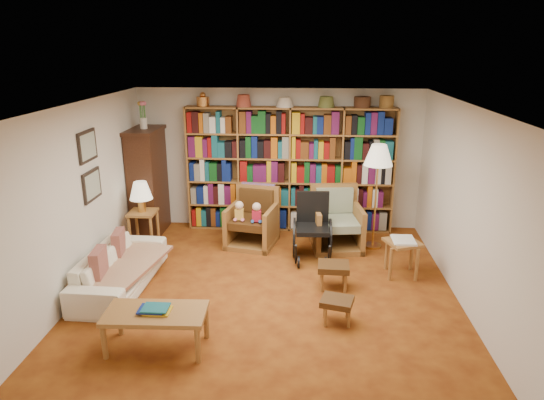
# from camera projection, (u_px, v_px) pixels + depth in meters

# --- Properties ---
(floor) EXTENTS (5.00, 5.00, 0.00)m
(floor) POSITION_uv_depth(u_px,v_px,m) (269.00, 289.00, 6.66)
(floor) COLOR #914E16
(floor) RESTS_ON ground
(ceiling) EXTENTS (5.00, 5.00, 0.00)m
(ceiling) POSITION_uv_depth(u_px,v_px,m) (269.00, 105.00, 5.90)
(ceiling) COLOR silver
(ceiling) RESTS_ON wall_back
(wall_back) EXTENTS (5.00, 0.00, 5.00)m
(wall_back) POSITION_uv_depth(u_px,v_px,m) (279.00, 159.00, 8.66)
(wall_back) COLOR silver
(wall_back) RESTS_ON floor
(wall_front) EXTENTS (5.00, 0.00, 5.00)m
(wall_front) POSITION_uv_depth(u_px,v_px,m) (247.00, 298.00, 3.91)
(wall_front) COLOR silver
(wall_front) RESTS_ON floor
(wall_left) EXTENTS (0.00, 5.00, 5.00)m
(wall_left) POSITION_uv_depth(u_px,v_px,m) (82.00, 199.00, 6.44)
(wall_left) COLOR silver
(wall_left) RESTS_ON floor
(wall_right) EXTENTS (0.00, 5.00, 5.00)m
(wall_right) POSITION_uv_depth(u_px,v_px,m) (466.00, 206.00, 6.12)
(wall_right) COLOR silver
(wall_right) RESTS_ON floor
(bookshelf) EXTENTS (3.60, 0.30, 2.42)m
(bookshelf) POSITION_uv_depth(u_px,v_px,m) (290.00, 166.00, 8.51)
(bookshelf) COLOR olive
(bookshelf) RESTS_ON floor
(curio_cabinet) EXTENTS (0.50, 0.95, 2.40)m
(curio_cabinet) POSITION_uv_depth(u_px,v_px,m) (148.00, 181.00, 8.41)
(curio_cabinet) COLOR #3E2111
(curio_cabinet) RESTS_ON floor
(framed_pictures) EXTENTS (0.03, 0.52, 0.97)m
(framed_pictures) POSITION_uv_depth(u_px,v_px,m) (90.00, 166.00, 6.61)
(framed_pictures) COLOR black
(framed_pictures) RESTS_ON wall_left
(sofa) EXTENTS (1.90, 0.79, 0.55)m
(sofa) POSITION_uv_depth(u_px,v_px,m) (120.00, 268.00, 6.65)
(sofa) COLOR white
(sofa) RESTS_ON floor
(sofa_throw) EXTENTS (1.04, 1.60, 0.04)m
(sofa_throw) POSITION_uv_depth(u_px,v_px,m) (124.00, 267.00, 6.64)
(sofa_throw) COLOR beige
(sofa_throw) RESTS_ON sofa
(cushion_left) EXTENTS (0.17, 0.39, 0.38)m
(cushion_left) POSITION_uv_depth(u_px,v_px,m) (119.00, 246.00, 6.94)
(cushion_left) COLOR maroon
(cushion_left) RESTS_ON sofa
(cushion_right) EXTENTS (0.17, 0.41, 0.40)m
(cushion_right) POSITION_uv_depth(u_px,v_px,m) (99.00, 267.00, 6.27)
(cushion_right) COLOR maroon
(cushion_right) RESTS_ON sofa
(side_table_lamp) EXTENTS (0.43, 0.43, 0.63)m
(side_table_lamp) POSITION_uv_depth(u_px,v_px,m) (143.00, 221.00, 7.88)
(side_table_lamp) COLOR olive
(side_table_lamp) RESTS_ON floor
(table_lamp) EXTENTS (0.36, 0.36, 0.50)m
(table_lamp) POSITION_uv_depth(u_px,v_px,m) (141.00, 192.00, 7.73)
(table_lamp) COLOR gold
(table_lamp) RESTS_ON side_table_lamp
(armchair_leather) EXTENTS (0.91, 0.94, 0.96)m
(armchair_leather) POSITION_uv_depth(u_px,v_px,m) (252.00, 220.00, 8.13)
(armchair_leather) COLOR olive
(armchair_leather) RESTS_ON floor
(armchair_sage) EXTENTS (0.90, 0.92, 0.99)m
(armchair_sage) POSITION_uv_depth(u_px,v_px,m) (336.00, 224.00, 8.02)
(armchair_sage) COLOR olive
(armchair_sage) RESTS_ON floor
(wheelchair) EXTENTS (0.59, 0.83, 1.03)m
(wheelchair) POSITION_uv_depth(u_px,v_px,m) (312.00, 229.00, 7.54)
(wheelchair) COLOR black
(wheelchair) RESTS_ON floor
(floor_lamp) EXTENTS (0.46, 0.46, 1.72)m
(floor_lamp) POSITION_uv_depth(u_px,v_px,m) (378.00, 159.00, 7.62)
(floor_lamp) COLOR gold
(floor_lamp) RESTS_ON floor
(side_table_papers) EXTENTS (0.57, 0.57, 0.56)m
(side_table_papers) POSITION_uv_depth(u_px,v_px,m) (402.00, 247.00, 6.94)
(side_table_papers) COLOR olive
(side_table_papers) RESTS_ON floor
(footstool_a) EXTENTS (0.43, 0.37, 0.36)m
(footstool_a) POSITION_uv_depth(u_px,v_px,m) (333.00, 268.00, 6.61)
(footstool_a) COLOR #482C13
(footstool_a) RESTS_ON floor
(footstool_b) EXTENTS (0.44, 0.40, 0.31)m
(footstool_b) POSITION_uv_depth(u_px,v_px,m) (337.00, 303.00, 5.79)
(footstool_b) COLOR #482C13
(footstool_b) RESTS_ON floor
(coffee_table) EXTENTS (1.11, 0.58, 0.50)m
(coffee_table) POSITION_uv_depth(u_px,v_px,m) (156.00, 316.00, 5.25)
(coffee_table) COLOR olive
(coffee_table) RESTS_ON floor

